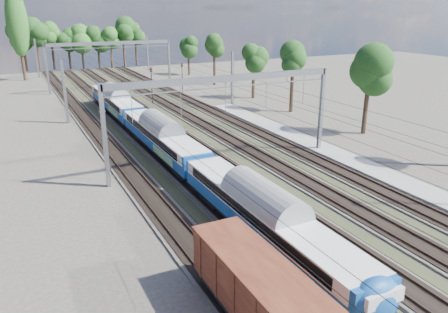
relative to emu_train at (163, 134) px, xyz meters
name	(u,v)px	position (x,y,z in m)	size (l,w,h in m)	color
track_bed	(173,130)	(4.50, 9.42, -2.41)	(21.00, 130.00, 0.34)	#47423A
platform	(391,178)	(16.50, -15.58, -2.36)	(3.00, 70.00, 0.30)	gray
catenary	(154,73)	(4.83, 17.10, 3.89)	(25.65, 130.00, 9.00)	slate
tree_belt	(126,40)	(11.55, 57.64, 5.61)	(39.18, 98.03, 11.95)	black
poplar	(17,23)	(-10.00, 62.42, 9.38)	(4.40, 4.40, 19.04)	black
emu_train	(163,134)	(0.00, 0.00, 0.00)	(2.92, 61.71, 4.27)	black
worker	(156,118)	(3.55, 13.27, -1.63)	(0.64, 0.42, 1.77)	black
signal_near	(151,81)	(7.24, 26.46, 1.24)	(0.39, 0.35, 5.92)	black
signal_far	(182,74)	(15.19, 33.27, 0.91)	(0.36, 0.32, 5.40)	black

